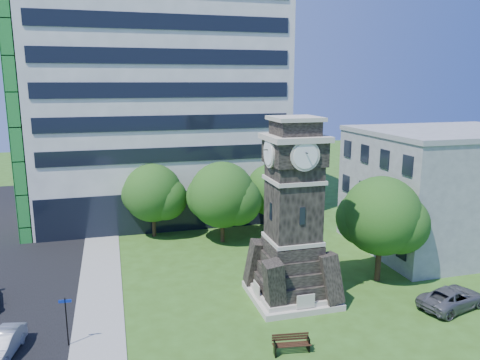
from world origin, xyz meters
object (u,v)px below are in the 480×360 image
object	(u,v)px
car_street_mid	(1,346)
street_sign	(66,316)
car_east_lot	(452,298)
clock_tower	(293,223)
park_bench	(291,343)

from	to	relation	value
car_street_mid	street_sign	world-z (taller)	street_sign
car_street_mid	car_east_lot	xyz separation A→B (m)	(26.92, -1.75, 0.03)
clock_tower	street_sign	xyz separation A→B (m)	(-14.08, -2.17, -3.51)
park_bench	street_sign	bearing A→B (deg)	169.63
car_east_lot	street_sign	distance (m)	23.71
car_street_mid	car_east_lot	bearing A→B (deg)	7.12
car_street_mid	street_sign	size ratio (longest dim) A/B	1.39
car_east_lot	street_sign	xyz separation A→B (m)	(-23.60, 1.93, 1.09)
street_sign	car_street_mid	bearing A→B (deg)	-172.32
car_street_mid	street_sign	xyz separation A→B (m)	(3.32, 0.18, 1.12)
park_bench	car_east_lot	bearing A→B (deg)	17.72
park_bench	street_sign	distance (m)	12.38
clock_tower	car_street_mid	bearing A→B (deg)	-172.29
clock_tower	park_bench	size ratio (longest dim) A/B	6.01
car_street_mid	clock_tower	bearing A→B (deg)	18.53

